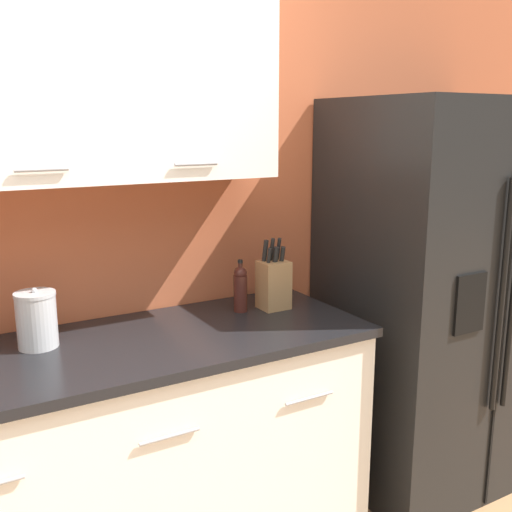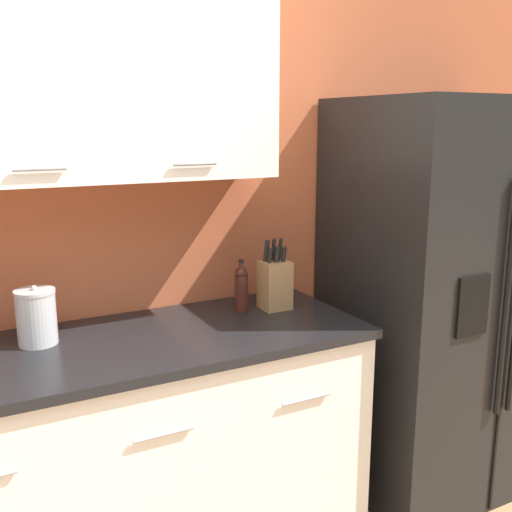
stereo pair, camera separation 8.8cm
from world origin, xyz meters
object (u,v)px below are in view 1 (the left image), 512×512
Objects in this scene: oil_bottle at (240,288)px; steel_canister at (37,320)px; refrigerator at (436,295)px; knife_block at (274,283)px.

steel_canister is (-0.79, -0.00, -0.00)m from oil_bottle.
steel_canister is at bearing 174.81° from refrigerator.
oil_bottle is at bearing 170.38° from refrigerator.
knife_block is 0.92m from steel_canister.
oil_bottle is 1.02× the size of steel_canister.
oil_bottle is at bearing 167.36° from knife_block.
knife_block reaches higher than oil_bottle.
knife_block is 1.40× the size of steel_canister.
knife_block is at bearing -12.64° from oil_bottle.
refrigerator is 8.43× the size of steel_canister.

